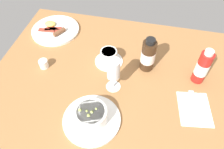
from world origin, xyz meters
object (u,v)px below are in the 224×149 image
at_px(wine_glass, 113,70).
at_px(sauce_bottle_brown, 148,55).
at_px(porridge_bowl, 91,117).
at_px(breakfast_plate, 55,30).
at_px(creamer_jug, 43,64).
at_px(cutlery_setting, 195,108).
at_px(coffee_cup, 109,57).
at_px(sauce_bottle_red, 202,67).

relative_size(wine_glass, sauce_bottle_brown, 0.95).
relative_size(porridge_bowl, wine_glass, 1.38).
height_order(sauce_bottle_brown, breakfast_plate, sauce_bottle_brown).
bearing_deg(creamer_jug, breakfast_plate, 100.87).
relative_size(cutlery_setting, creamer_jug, 3.71).
xyz_separation_m(porridge_bowl, wine_glass, (0.05, 0.18, 0.08)).
height_order(coffee_cup, creamer_jug, coffee_cup).
relative_size(coffee_cup, sauce_bottle_brown, 0.78).
relative_size(creamer_jug, sauce_bottle_brown, 0.28).
relative_size(wine_glass, sauce_bottle_red, 0.92).
bearing_deg(cutlery_setting, sauce_bottle_brown, 140.74).
xyz_separation_m(porridge_bowl, creamer_jug, (-0.30, 0.22, -0.01)).
distance_m(wine_glass, breakfast_plate, 0.50).
distance_m(wine_glass, sauce_bottle_red, 0.38).
distance_m(porridge_bowl, cutlery_setting, 0.42).
relative_size(sauce_bottle_red, sauce_bottle_brown, 1.03).
bearing_deg(porridge_bowl, coffee_cup, 91.14).
distance_m(cutlery_setting, wine_glass, 0.36).
xyz_separation_m(coffee_cup, breakfast_plate, (-0.34, 0.16, -0.02)).
xyz_separation_m(cutlery_setting, wine_glass, (-0.35, 0.03, 0.11)).
distance_m(coffee_cup, sauce_bottle_brown, 0.19).
distance_m(porridge_bowl, coffee_cup, 0.32).
bearing_deg(porridge_bowl, sauce_bottle_brown, 61.97).
xyz_separation_m(coffee_cup, sauce_bottle_brown, (0.18, 0.00, 0.05)).
bearing_deg(breakfast_plate, wine_glass, -37.66).
bearing_deg(sauce_bottle_brown, breakfast_plate, 163.12).
relative_size(porridge_bowl, cutlery_setting, 1.26).
xyz_separation_m(coffee_cup, sauce_bottle_red, (0.41, -0.02, 0.05)).
distance_m(sauce_bottle_brown, breakfast_plate, 0.55).
bearing_deg(cutlery_setting, wine_glass, 174.36).
xyz_separation_m(coffee_cup, wine_glass, (0.05, -0.14, 0.08)).
xyz_separation_m(cutlery_setting, creamer_jug, (-0.69, 0.08, 0.02)).
distance_m(coffee_cup, wine_glass, 0.17).
bearing_deg(sauce_bottle_red, cutlery_setting, -94.41).
distance_m(cutlery_setting, breakfast_plate, 0.81).
relative_size(porridge_bowl, sauce_bottle_red, 1.26).
bearing_deg(coffee_cup, breakfast_plate, 154.66).
bearing_deg(sauce_bottle_brown, coffee_cup, -178.93).
xyz_separation_m(sauce_bottle_brown, breakfast_plate, (-0.52, 0.16, -0.07)).
bearing_deg(breakfast_plate, coffee_cup, -25.34).
bearing_deg(sauce_bottle_brown, cutlery_setting, -39.26).
height_order(porridge_bowl, sauce_bottle_brown, sauce_bottle_brown).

